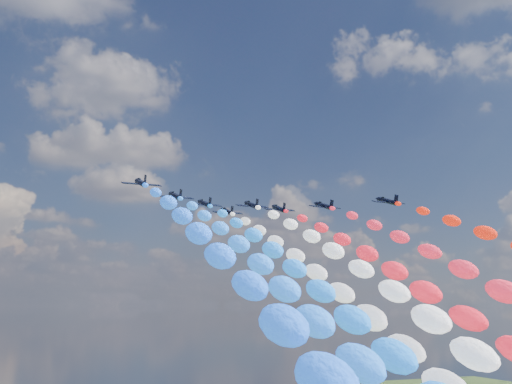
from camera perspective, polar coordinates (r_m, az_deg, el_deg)
name	(u,v)px	position (r m, az deg, el deg)	size (l,w,h in m)	color
jet_0	(141,183)	(135.79, -10.29, 0.82)	(8.15, 10.93, 2.41)	black
trail_0	(263,332)	(69.36, 0.63, -12.44)	(5.47, 129.97, 59.47)	blue
jet_1	(175,196)	(150.72, -7.24, -0.35)	(8.15, 10.93, 2.41)	black
trail_1	(301,327)	(85.72, 4.10, -11.99)	(5.47, 129.97, 59.47)	#2070FF
jet_2	(205,203)	(161.13, -4.63, -1.03)	(8.15, 10.93, 2.41)	black
trail_2	(336,324)	(97.49, 7.22, -11.72)	(5.47, 129.97, 59.47)	#1875FB
jet_3	(252,205)	(162.83, -0.40, -1.16)	(8.15, 10.93, 2.41)	black
trail_3	(412,324)	(101.84, 13.82, -11.44)	(5.47, 129.97, 59.47)	white
jet_4	(227,211)	(174.43, -2.61, -1.76)	(8.15, 10.93, 2.41)	black
trail_4	(356,322)	(111.86, 8.95, -11.47)	(5.47, 129.97, 59.47)	white
jet_5	(279,209)	(169.09, 2.06, -1.49)	(8.15, 10.93, 2.41)	black
trail_5	(447,323)	(109.73, 16.78, -11.20)	(5.47, 129.97, 59.47)	red
jet_6	(324,206)	(165.16, 6.12, -1.23)	(8.15, 10.93, 2.41)	black
jet_7	(387,201)	(160.27, 11.71, -0.80)	(8.15, 10.93, 2.41)	black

